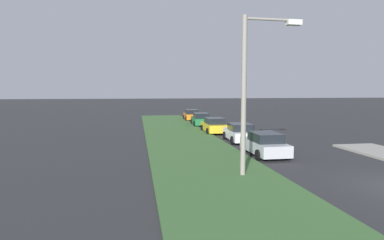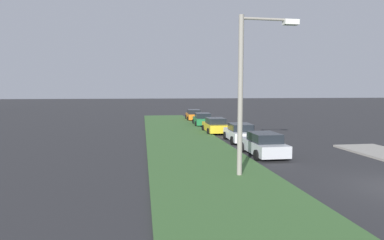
# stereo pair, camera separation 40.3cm
# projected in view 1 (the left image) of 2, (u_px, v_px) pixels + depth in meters

# --- Properties ---
(grass_median) EXTENTS (60.00, 6.00, 0.12)m
(grass_median) POSITION_uv_depth(u_px,v_px,m) (192.00, 150.00, 22.21)
(grass_median) COLOR #3D6633
(grass_median) RESTS_ON ground
(parked_car_silver) EXTENTS (4.30, 2.03, 1.47)m
(parked_car_silver) POSITION_uv_depth(u_px,v_px,m) (265.00, 144.00, 20.48)
(parked_car_silver) COLOR #B2B5BA
(parked_car_silver) RESTS_ON ground
(parked_car_white) EXTENTS (4.38, 2.17, 1.47)m
(parked_car_white) POSITION_uv_depth(u_px,v_px,m) (240.00, 133.00, 26.04)
(parked_car_white) COLOR silver
(parked_car_white) RESTS_ON ground
(parked_car_yellow) EXTENTS (4.31, 2.04, 1.47)m
(parked_car_yellow) POSITION_uv_depth(u_px,v_px,m) (214.00, 126.00, 31.36)
(parked_car_yellow) COLOR gold
(parked_car_yellow) RESTS_ON ground
(parked_car_green) EXTENTS (4.38, 2.17, 1.47)m
(parked_car_green) POSITION_uv_depth(u_px,v_px,m) (201.00, 119.00, 37.92)
(parked_car_green) COLOR #1E6B38
(parked_car_green) RESTS_ON ground
(parked_car_orange) EXTENTS (4.36, 2.14, 1.47)m
(parked_car_orange) POSITION_uv_depth(u_px,v_px,m) (192.00, 115.00, 44.51)
(parked_car_orange) COLOR orange
(parked_car_orange) RESTS_ON ground
(streetlight) EXTENTS (0.38, 2.87, 7.50)m
(streetlight) POSITION_uv_depth(u_px,v_px,m) (251.00, 84.00, 15.15)
(streetlight) COLOR gray
(streetlight) RESTS_ON ground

